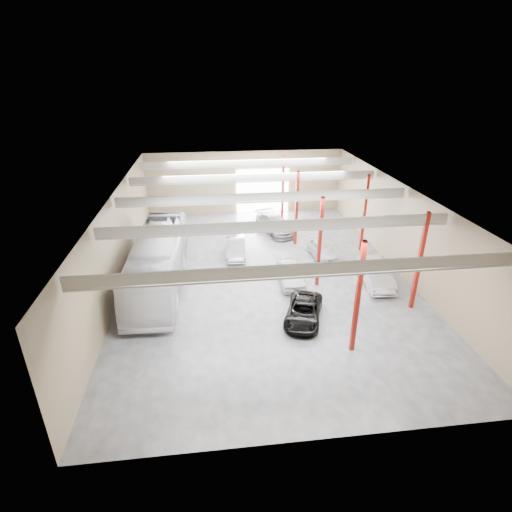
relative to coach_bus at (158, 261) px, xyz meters
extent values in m
cube|color=#414146|center=(8.18, 0.52, -1.96)|extent=(22.00, 32.00, 0.01)
cube|color=beige|center=(8.18, 0.52, 5.04)|extent=(22.00, 32.00, 0.12)
cube|color=#79694B|center=(8.18, 16.52, 1.54)|extent=(22.00, 0.12, 7.00)
cube|color=#79694B|center=(8.18, -15.48, 1.54)|extent=(22.00, 0.12, 7.00)
cube|color=#79694B|center=(-2.82, 0.52, 1.54)|extent=(0.12, 32.00, 7.00)
cube|color=#79694B|center=(19.18, 0.52, 1.54)|extent=(0.12, 32.00, 7.00)
cube|color=white|center=(10.18, 16.37, 0.54)|extent=(6.00, 0.20, 5.00)
cube|color=maroon|center=(11.98, -9.48, 1.54)|extent=(0.25, 0.25, 7.00)
cube|color=maroon|center=(11.98, -1.48, 1.54)|extent=(0.25, 0.25, 7.00)
cube|color=maroon|center=(11.98, 6.52, 1.54)|extent=(0.25, 0.25, 7.00)
cube|color=maroon|center=(11.98, 13.52, 1.54)|extent=(0.25, 0.25, 7.00)
cube|color=maroon|center=(17.68, -5.48, 1.54)|extent=(0.25, 0.25, 7.00)
cube|color=maroon|center=(17.68, 4.52, 1.54)|extent=(0.25, 0.25, 7.00)
cube|color=#AAAAA5|center=(8.18, -11.48, 4.59)|extent=(21.60, 0.15, 0.60)
cube|color=#AAAAA5|center=(8.18, -11.48, 4.19)|extent=(21.60, 0.10, 0.10)
cube|color=#AAAAA5|center=(8.18, -5.48, 4.59)|extent=(21.60, 0.15, 0.60)
cube|color=#AAAAA5|center=(8.18, -5.48, 4.19)|extent=(21.60, 0.10, 0.10)
cube|color=#AAAAA5|center=(8.18, 0.52, 4.59)|extent=(21.60, 0.15, 0.60)
cube|color=#AAAAA5|center=(8.18, 0.52, 4.19)|extent=(21.60, 0.10, 0.10)
cube|color=#AAAAA5|center=(8.18, 6.52, 4.59)|extent=(21.60, 0.15, 0.60)
cube|color=#AAAAA5|center=(8.18, 6.52, 4.19)|extent=(21.60, 0.10, 0.10)
cube|color=#AAAAA5|center=(8.18, 12.52, 4.59)|extent=(21.60, 0.15, 0.60)
cube|color=#AAAAA5|center=(8.18, 12.52, 4.19)|extent=(21.60, 0.10, 0.10)
imported|color=silver|center=(0.00, 0.00, 0.00)|extent=(3.70, 14.18, 3.93)
imported|color=black|center=(9.85, -6.11, -1.30)|extent=(3.69, 5.26, 1.33)
imported|color=silver|center=(10.00, -0.91, -1.18)|extent=(1.94, 4.62, 1.56)
imported|color=#AEAEB3|center=(6.18, 4.61, -1.19)|extent=(1.92, 4.79, 1.55)
imported|color=gray|center=(10.56, 9.81, -1.12)|extent=(3.94, 6.26, 1.69)
imported|color=silver|center=(16.48, -1.85, -1.10)|extent=(2.37, 5.40, 1.72)
imported|color=silver|center=(13.68, 3.35, -1.20)|extent=(2.08, 4.57, 1.52)
camera|label=1|loc=(4.03, -27.78, 13.07)|focal=28.00mm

